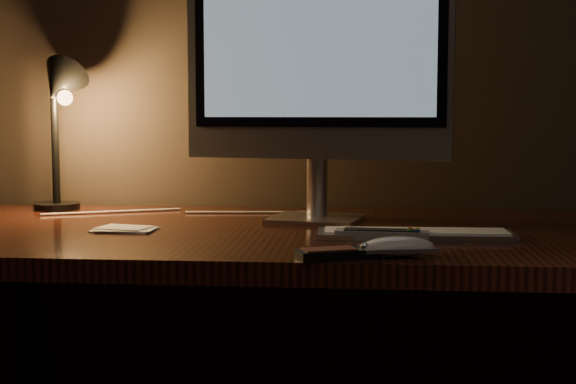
# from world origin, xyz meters

# --- Properties ---
(desk) EXTENTS (1.60, 0.75, 0.75)m
(desk) POSITION_xyz_m (0.00, 1.93, 0.62)
(desk) COLOR #3C170D
(desk) RESTS_ON ground
(monitor) EXTENTS (0.58, 0.21, 0.61)m
(monitor) POSITION_xyz_m (0.04, 1.98, 1.11)
(monitor) COLOR silver
(monitor) RESTS_ON desk
(keyboard) EXTENTS (0.37, 0.11, 0.01)m
(keyboard) POSITION_xyz_m (0.24, 1.76, 0.76)
(keyboard) COLOR silver
(keyboard) RESTS_ON desk
(mouse) EXTENTS (0.13, 0.09, 0.02)m
(mouse) POSITION_xyz_m (0.20, 1.55, 0.76)
(mouse) COLOR white
(mouse) RESTS_ON desk
(media_remote) EXTENTS (0.14, 0.09, 0.02)m
(media_remote) POSITION_xyz_m (0.10, 1.52, 0.76)
(media_remote) COLOR black
(media_remote) RESTS_ON desk
(tv_remote) EXTENTS (0.18, 0.06, 0.02)m
(tv_remote) POSITION_xyz_m (0.18, 1.73, 0.76)
(tv_remote) COLOR gray
(tv_remote) RESTS_ON desk
(papers) EXTENTS (0.13, 0.09, 0.01)m
(papers) POSITION_xyz_m (-0.34, 1.80, 0.75)
(papers) COLOR white
(papers) RESTS_ON desk
(desk_lamp) EXTENTS (0.17, 0.19, 0.37)m
(desk_lamp) POSITION_xyz_m (-0.58, 2.10, 1.00)
(desk_lamp) COLOR black
(desk_lamp) RESTS_ON desk
(cable) EXTENTS (0.61, 0.15, 0.01)m
(cable) POSITION_xyz_m (-0.29, 2.07, 0.75)
(cable) COLOR white
(cable) RESTS_ON desk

